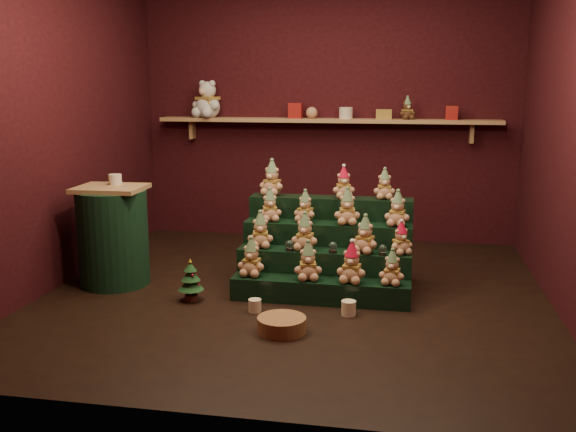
% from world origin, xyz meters
% --- Properties ---
extents(ground, '(4.00, 4.00, 0.00)m').
position_xyz_m(ground, '(0.00, 0.00, 0.00)').
color(ground, black).
rests_on(ground, ground).
extents(back_wall, '(4.00, 0.10, 2.80)m').
position_xyz_m(back_wall, '(0.00, 2.05, 1.40)').
color(back_wall, black).
rests_on(back_wall, ground).
extents(front_wall, '(4.00, 0.10, 2.80)m').
position_xyz_m(front_wall, '(0.00, -2.05, 1.40)').
color(front_wall, black).
rests_on(front_wall, ground).
extents(left_wall, '(0.10, 4.00, 2.80)m').
position_xyz_m(left_wall, '(-2.05, 0.00, 1.40)').
color(left_wall, black).
rests_on(left_wall, ground).
extents(back_shelf, '(3.60, 0.26, 0.24)m').
position_xyz_m(back_shelf, '(0.00, 1.87, 1.29)').
color(back_shelf, '#A88254').
rests_on(back_shelf, ground).
extents(riser_tier_front, '(1.40, 0.22, 0.18)m').
position_xyz_m(riser_tier_front, '(0.22, -0.15, 0.09)').
color(riser_tier_front, black).
rests_on(riser_tier_front, ground).
extents(riser_tier_midfront, '(1.40, 0.22, 0.36)m').
position_xyz_m(riser_tier_midfront, '(0.22, 0.07, 0.18)').
color(riser_tier_midfront, black).
rests_on(riser_tier_midfront, ground).
extents(riser_tier_midback, '(1.40, 0.22, 0.54)m').
position_xyz_m(riser_tier_midback, '(0.22, 0.29, 0.27)').
color(riser_tier_midback, black).
rests_on(riser_tier_midback, ground).
extents(riser_tier_back, '(1.40, 0.22, 0.72)m').
position_xyz_m(riser_tier_back, '(0.22, 0.51, 0.36)').
color(riser_tier_back, black).
rests_on(riser_tier_back, ground).
extents(teddy_0, '(0.23, 0.21, 0.30)m').
position_xyz_m(teddy_0, '(-0.33, -0.14, 0.33)').
color(teddy_0, tan).
rests_on(teddy_0, riser_tier_front).
extents(teddy_1, '(0.25, 0.23, 0.30)m').
position_xyz_m(teddy_1, '(0.13, -0.16, 0.33)').
color(teddy_1, tan).
rests_on(teddy_1, riser_tier_front).
extents(teddy_2, '(0.25, 0.23, 0.31)m').
position_xyz_m(teddy_2, '(0.47, -0.17, 0.34)').
color(teddy_2, tan).
rests_on(teddy_2, riser_tier_front).
extents(teddy_3, '(0.22, 0.20, 0.27)m').
position_xyz_m(teddy_3, '(0.78, -0.17, 0.31)').
color(teddy_3, tan).
rests_on(teddy_3, riser_tier_front).
extents(teddy_4, '(0.24, 0.23, 0.30)m').
position_xyz_m(teddy_4, '(-0.30, 0.07, 0.51)').
color(teddy_4, tan).
rests_on(teddy_4, riser_tier_midfront).
extents(teddy_5, '(0.23, 0.21, 0.30)m').
position_xyz_m(teddy_5, '(0.07, 0.06, 0.51)').
color(teddy_5, tan).
rests_on(teddy_5, riser_tier_midfront).
extents(teddy_6, '(0.27, 0.25, 0.30)m').
position_xyz_m(teddy_6, '(0.55, 0.06, 0.51)').
color(teddy_6, tan).
rests_on(teddy_6, riser_tier_midfront).
extents(teddy_7, '(0.24, 0.24, 0.26)m').
position_xyz_m(teddy_7, '(0.83, 0.07, 0.49)').
color(teddy_7, tan).
rests_on(teddy_7, riser_tier_midfront).
extents(teddy_8, '(0.24, 0.23, 0.27)m').
position_xyz_m(teddy_8, '(-0.27, 0.28, 0.68)').
color(teddy_8, tan).
rests_on(teddy_8, riser_tier_midback).
extents(teddy_9, '(0.23, 0.22, 0.26)m').
position_xyz_m(teddy_9, '(0.03, 0.31, 0.67)').
color(teddy_9, tan).
rests_on(teddy_9, riser_tier_midback).
extents(teddy_10, '(0.23, 0.21, 0.30)m').
position_xyz_m(teddy_10, '(0.39, 0.27, 0.69)').
color(teddy_10, tan).
rests_on(teddy_10, riser_tier_midback).
extents(teddy_11, '(0.23, 0.22, 0.29)m').
position_xyz_m(teddy_11, '(0.80, 0.28, 0.68)').
color(teddy_11, tan).
rests_on(teddy_11, riser_tier_midback).
extents(teddy_12, '(0.26, 0.24, 0.31)m').
position_xyz_m(teddy_12, '(-0.30, 0.52, 0.87)').
color(teddy_12, tan).
rests_on(teddy_12, riser_tier_back).
extents(teddy_13, '(0.23, 0.22, 0.27)m').
position_xyz_m(teddy_13, '(0.33, 0.50, 0.85)').
color(teddy_13, tan).
rests_on(teddy_13, riser_tier_back).
extents(teddy_14, '(0.20, 0.18, 0.25)m').
position_xyz_m(teddy_14, '(0.68, 0.51, 0.85)').
color(teddy_14, tan).
rests_on(teddy_14, riser_tier_back).
extents(snow_globe_a, '(0.06, 0.06, 0.09)m').
position_xyz_m(snow_globe_a, '(-0.05, 0.01, 0.40)').
color(snow_globe_a, black).
rests_on(snow_globe_a, riser_tier_midfront).
extents(snow_globe_b, '(0.07, 0.07, 0.09)m').
position_xyz_m(snow_globe_b, '(0.30, 0.01, 0.41)').
color(snow_globe_b, black).
rests_on(snow_globe_b, riser_tier_midfront).
extents(snow_globe_c, '(0.06, 0.06, 0.08)m').
position_xyz_m(snow_globe_c, '(0.69, 0.01, 0.40)').
color(snow_globe_c, black).
rests_on(snow_globe_c, riser_tier_midfront).
extents(side_table, '(0.59, 0.59, 0.84)m').
position_xyz_m(side_table, '(-1.56, -0.00, 0.42)').
color(side_table, '#A88254').
rests_on(side_table, ground).
extents(table_ornament, '(0.11, 0.11, 0.09)m').
position_xyz_m(table_ornament, '(-1.56, 0.10, 0.89)').
color(table_ornament, beige).
rests_on(table_ornament, side_table).
extents(mini_christmas_tree, '(0.20, 0.20, 0.35)m').
position_xyz_m(mini_christmas_tree, '(-0.78, -0.31, 0.17)').
color(mini_christmas_tree, '#452218').
rests_on(mini_christmas_tree, ground).
extents(mug_left, '(0.10, 0.10, 0.10)m').
position_xyz_m(mug_left, '(-0.23, -0.46, 0.05)').
color(mug_left, beige).
rests_on(mug_left, ground).
extents(mug_right, '(0.11, 0.11, 0.11)m').
position_xyz_m(mug_right, '(0.47, -0.41, 0.05)').
color(mug_right, beige).
rests_on(mug_right, ground).
extents(wicker_basket, '(0.40, 0.40, 0.11)m').
position_xyz_m(wicker_basket, '(0.05, -0.82, 0.05)').
color(wicker_basket, olive).
rests_on(wicker_basket, ground).
extents(white_bear, '(0.45, 0.44, 0.50)m').
position_xyz_m(white_bear, '(-1.28, 1.84, 1.57)').
color(white_bear, silver).
rests_on(white_bear, back_shelf).
extents(brown_bear, '(0.21, 0.20, 0.23)m').
position_xyz_m(brown_bear, '(0.84, 1.84, 1.43)').
color(brown_bear, '#4D2D19').
rests_on(brown_bear, back_shelf).
extents(gift_tin_red_a, '(0.14, 0.14, 0.16)m').
position_xyz_m(gift_tin_red_a, '(-0.32, 1.85, 1.40)').
color(gift_tin_red_a, '#A01D18').
rests_on(gift_tin_red_a, back_shelf).
extents(gift_tin_cream, '(0.14, 0.14, 0.12)m').
position_xyz_m(gift_tin_cream, '(0.21, 1.85, 1.38)').
color(gift_tin_cream, beige).
rests_on(gift_tin_cream, back_shelf).
extents(gift_tin_red_b, '(0.12, 0.12, 0.14)m').
position_xyz_m(gift_tin_red_b, '(1.28, 1.85, 1.39)').
color(gift_tin_red_b, '#A01D18').
rests_on(gift_tin_red_b, back_shelf).
extents(shelf_plush_ball, '(0.12, 0.12, 0.12)m').
position_xyz_m(shelf_plush_ball, '(-0.15, 1.85, 1.38)').
color(shelf_plush_ball, tan).
rests_on(shelf_plush_ball, back_shelf).
extents(scarf_gift_box, '(0.16, 0.10, 0.10)m').
position_xyz_m(scarf_gift_box, '(0.61, 1.85, 1.37)').
color(scarf_gift_box, orange).
rests_on(scarf_gift_box, back_shelf).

